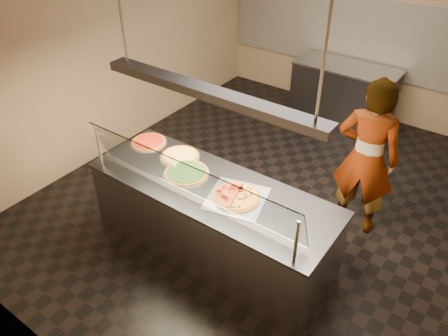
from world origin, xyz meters
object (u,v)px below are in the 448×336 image
Objects in this scene: half_pizza_pepperoni at (227,192)px; pizza_spinach at (187,172)px; prep_table at (343,93)px; worker at (366,159)px; sneeze_guard at (188,179)px; half_pizza_sausage at (246,201)px; heat_lamp_housing at (209,93)px; serving_counter at (212,221)px; pizza_cheese at (180,156)px; pizza_tomato at (149,142)px; perforated_tray at (237,198)px; pizza_spatula at (178,166)px.

half_pizza_pepperoni is 0.54m from pizza_spinach.
worker is (1.22, -2.39, 0.47)m from prep_table.
sneeze_guard reaches higher than pizza_spinach.
half_pizza_sausage is at bearing -81.45° from prep_table.
pizza_spinach is 0.21× the size of heat_lamp_housing.
serving_counter is 1.10× the size of sneeze_guard.
prep_table is at bearing -70.43° from worker.
pizza_cheese is 0.19× the size of heat_lamp_housing.
pizza_cheese reaches higher than prep_table.
pizza_tomato is at bearing 178.44° from pizza_cheese.
heat_lamp_housing is at bearing 178.52° from perforated_tray.
pizza_spinach is (-0.65, 0.03, 0.01)m from perforated_tray.
prep_table is 4.05m from heat_lamp_housing.
prep_table is (0.93, 3.53, -0.48)m from pizza_tomato.
pizza_cheese reaches higher than serving_counter.
pizza_spinach is at bearing 132.62° from sneeze_guard.
pizza_tomato is 0.22× the size of worker.
pizza_spinach is (-0.76, 0.03, -0.01)m from half_pizza_sausage.
pizza_cheese is 2.03m from worker.
perforated_tray reaches higher than prep_table.
pizza_tomato is (-0.48, 0.01, -0.00)m from pizza_cheese.
worker is at bearing 34.52° from pizza_cheese.
half_pizza_pepperoni is at bearing 58.66° from sneeze_guard.
pizza_spatula is 1.10m from heat_lamp_housing.
serving_counter is at bearing 177.78° from half_pizza_pepperoni.
pizza_tomato reaches higher than perforated_tray.
pizza_tomato is 1.50m from heat_lamp_housing.
heat_lamp_housing reaches higher than half_pizza_sausage.
half_pizza_sausage is 2.02× the size of pizza_spatula.
heat_lamp_housing is (0.15, -3.77, 1.48)m from prep_table.
perforated_tray is at bearing -83.04° from prep_table.
pizza_cheese is at bearing 136.60° from sneeze_guard.
serving_counter is at bearing 0.00° from heat_lamp_housing.
heat_lamp_housing is (0.60, -0.23, 1.01)m from pizza_cheese.
serving_counter is at bearing -20.56° from pizza_cheese.
heat_lamp_housing is at bearing 44.67° from worker.
worker is at bearing 64.76° from half_pizza_sausage.
sneeze_guard is 5.79× the size of pizza_tomato.
pizza_spatula is 0.11× the size of heat_lamp_housing.
pizza_spatula is (-0.47, 0.04, 0.49)m from serving_counter.
half_pizza_pepperoni is at bearing -179.69° from half_pizza_sausage.
pizza_spatula reaches higher than serving_counter.
half_pizza_pepperoni is at bearing -2.22° from heat_lamp_housing.
half_pizza_pepperoni is at bearing -16.16° from pizza_cheese.
pizza_tomato is at bearing 20.40° from worker.
worker is (0.65, 1.38, -0.02)m from half_pizza_sausage.
perforated_tray is 0.29× the size of heat_lamp_housing.
half_pizza_pepperoni is 0.30× the size of prep_table.
serving_counter is 5.48× the size of pizza_spinach.
pizza_spinach reaches higher than pizza_tomato.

